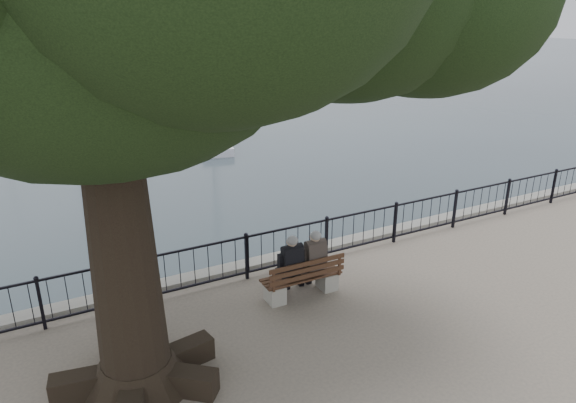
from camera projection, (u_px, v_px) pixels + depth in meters
harbor at (278, 278)px, 12.11m from camera, size 260.00×260.00×1.20m
railing at (288, 246)px, 11.33m from camera, size 22.06×0.06×1.00m
bench at (303, 282)px, 10.31m from camera, size 1.66×0.53×0.87m
person_left at (289, 268)px, 10.17m from camera, size 0.41×0.69×1.39m
person_right at (312, 263)px, 10.39m from camera, size 0.41×0.69×1.39m
lion_monument at (83, 57)px, 51.27m from camera, size 6.05×6.05×8.91m
sailboat_b at (73, 139)px, 26.08m from camera, size 3.28×5.24×11.90m
sailboat_c at (210, 139)px, 26.31m from camera, size 2.49×5.52×10.95m
sailboat_d at (213, 103)px, 36.85m from camera, size 1.90×6.15×11.08m
sailboat_f at (137, 102)px, 37.50m from camera, size 1.74×5.33×10.66m
far_shore at (206, 28)px, 85.51m from camera, size 30.00×8.60×9.18m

